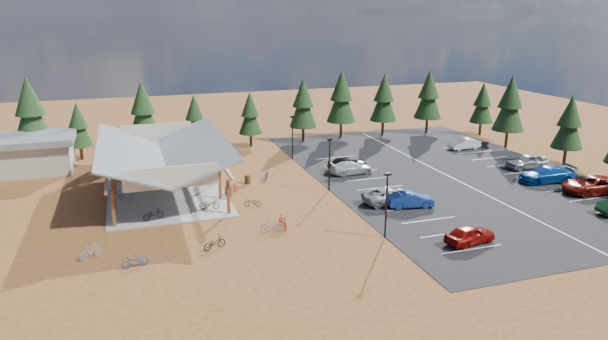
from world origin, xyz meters
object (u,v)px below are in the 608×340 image
at_px(bike_13, 272,225).
at_px(car_8, 527,161).
at_px(bike_0, 153,214).
at_px(bike_7, 184,164).
at_px(bike_2, 153,180).
at_px(bike_14, 267,175).
at_px(car_0, 470,234).
at_px(car_2, 390,196).
at_px(car_4, 347,163).
at_px(car_3, 352,168).
at_px(car_7, 547,174).
at_px(bike_4, 209,204).
at_px(bike_12, 214,243).
at_px(bike_6, 186,176).
at_px(bike_10, 135,261).
at_px(car_1, 410,200).
at_px(lamp_post_2, 292,134).
at_px(bike_16, 253,202).
at_px(car_9, 464,144).
at_px(lamp_post_0, 386,201).
at_px(bike_5, 203,182).
at_px(trash_bin_1, 248,179).
at_px(outbuilding, 21,154).
at_px(bike_9, 91,251).
at_px(bike_1, 125,195).
at_px(bike_15, 231,188).
at_px(car_6, 594,185).
at_px(trash_bin_0, 228,191).
at_px(bike_pavilion, 163,152).
at_px(bike_3, 125,171).

relative_size(bike_13, car_8, 0.39).
bearing_deg(bike_0, bike_7, -34.39).
xyz_separation_m(bike_2, bike_14, (11.18, -1.43, -0.05)).
relative_size(car_0, car_2, 0.81).
bearing_deg(car_4, car_3, 169.75).
bearing_deg(car_0, car_7, -67.33).
height_order(bike_4, car_4, car_4).
xyz_separation_m(bike_0, bike_12, (3.87, -7.21, -0.08)).
bearing_deg(bike_6, car_3, -92.08).
bearing_deg(car_0, bike_10, 70.85).
bearing_deg(car_1, car_0, -167.23).
height_order(lamp_post_2, bike_16, lamp_post_2).
height_order(bike_4, car_9, car_9).
xyz_separation_m(lamp_post_0, car_3, (4.17, 16.25, -2.27)).
relative_size(bike_5, bike_6, 0.93).
bearing_deg(lamp_post_2, trash_bin_1, -133.23).
relative_size(car_7, car_8, 1.18).
distance_m(outbuilding, bike_9, 26.08).
bearing_deg(car_9, car_7, -2.91).
distance_m(bike_1, car_2, 23.90).
bearing_deg(lamp_post_0, bike_15, 123.07).
height_order(bike_2, car_6, car_6).
relative_size(lamp_post_0, bike_1, 3.24).
bearing_deg(bike_5, outbuilding, 44.17).
height_order(trash_bin_1, car_6, car_6).
relative_size(bike_16, car_7, 0.27).
distance_m(bike_6, bike_12, 17.12).
bearing_deg(bike_4, bike_7, 16.34).
distance_m(bike_6, bike_7, 4.61).
xyz_separation_m(bike_2, bike_5, (4.55, -2.42, 0.09)).
bearing_deg(lamp_post_2, car_7, -37.25).
bearing_deg(car_3, car_9, -73.20).
height_order(bike_0, car_7, car_7).
bearing_deg(bike_10, bike_13, 95.68).
distance_m(bike_0, car_8, 39.90).
xyz_separation_m(trash_bin_0, bike_14, (4.72, 3.94, 0.03)).
distance_m(lamp_post_2, bike_0, 22.34).
bearing_deg(bike_10, car_9, 107.31).
height_order(car_2, car_3, car_2).
bearing_deg(bike_15, bike_2, 25.86).
xyz_separation_m(bike_2, bike_16, (7.95, -8.93, -0.13)).
relative_size(bike_pavilion, car_4, 4.53).
bearing_deg(bike_2, car_8, -90.42).
relative_size(trash_bin_0, bike_15, 0.54).
height_order(bike_3, car_8, car_8).
height_order(trash_bin_0, car_0, car_0).
xyz_separation_m(trash_bin_1, car_8, (30.24, -4.41, 0.40)).
bearing_deg(bike_7, bike_pavilion, 167.42).
distance_m(lamp_post_2, car_4, 7.80).
bearing_deg(car_6, bike_9, -79.74).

